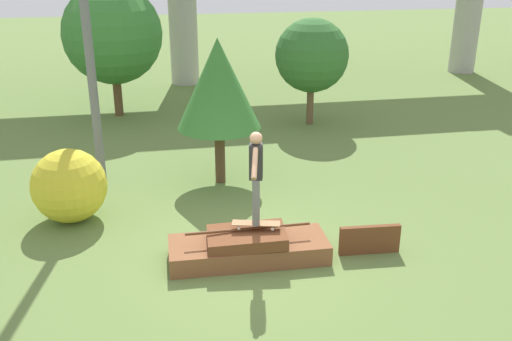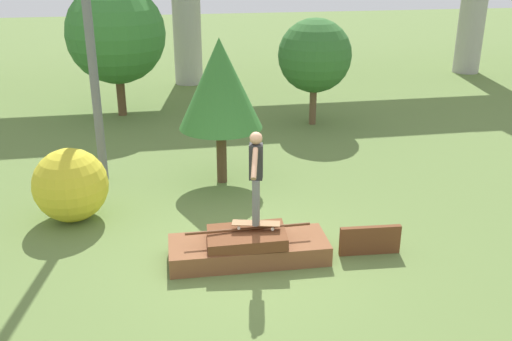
# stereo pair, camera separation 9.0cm
# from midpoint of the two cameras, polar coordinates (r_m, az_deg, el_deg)

# --- Properties ---
(ground_plane) EXTENTS (80.00, 80.00, 0.00)m
(ground_plane) POSITION_cam_midpoint_polar(r_m,az_deg,el_deg) (10.13, -1.00, -8.80)
(ground_plane) COLOR olive
(scrap_pile) EXTENTS (2.79, 1.06, 0.61)m
(scrap_pile) POSITION_cam_midpoint_polar(r_m,az_deg,el_deg) (10.00, -1.05, -7.69)
(scrap_pile) COLOR brown
(scrap_pile) RESTS_ON ground_plane
(scrap_plank_loose) EXTENTS (1.10, 0.17, 0.53)m
(scrap_plank_loose) POSITION_cam_midpoint_polar(r_m,az_deg,el_deg) (10.36, 11.05, -6.81)
(scrap_plank_loose) COLOR brown
(scrap_plank_loose) RESTS_ON ground_plane
(skateboard) EXTENTS (0.85, 0.41, 0.09)m
(skateboard) POSITION_cam_midpoint_polar(r_m,az_deg,el_deg) (9.81, -0.26, -5.33)
(skateboard) COLOR brown
(skateboard) RESTS_ON scrap_pile
(skater) EXTENTS (0.38, 1.19, 1.63)m
(skater) POSITION_cam_midpoint_polar(r_m,az_deg,el_deg) (9.42, -0.27, -0.11)
(skater) COLOR slate
(skater) RESTS_ON skateboard
(utility_pole) EXTENTS (1.30, 0.20, 7.65)m
(utility_pole) POSITION_cam_midpoint_polar(r_m,az_deg,el_deg) (13.04, -17.00, 15.46)
(utility_pole) COLOR slate
(utility_pole) RESTS_ON ground_plane
(tree_behind_left) EXTENTS (2.20, 2.20, 3.21)m
(tree_behind_left) POSITION_cam_midpoint_polar(r_m,az_deg,el_deg) (17.35, 5.45, 11.37)
(tree_behind_left) COLOR brown
(tree_behind_left) RESTS_ON ground_plane
(tree_behind_right) EXTENTS (1.88, 1.88, 3.32)m
(tree_behind_right) POSITION_cam_midpoint_polar(r_m,az_deg,el_deg) (12.65, -4.00, 8.58)
(tree_behind_right) COLOR #4C3823
(tree_behind_right) RESTS_ON ground_plane
(tree_mid_back) EXTENTS (3.08, 3.08, 4.15)m
(tree_mid_back) POSITION_cam_midpoint_polar(r_m,az_deg,el_deg) (18.69, -14.31, 13.06)
(tree_mid_back) COLOR brown
(tree_mid_back) RESTS_ON ground_plane
(bush_yellow_flowering) EXTENTS (1.47, 1.47, 1.47)m
(bush_yellow_flowering) POSITION_cam_midpoint_polar(r_m,az_deg,el_deg) (11.79, -18.39, -1.46)
(bush_yellow_flowering) COLOR gold
(bush_yellow_flowering) RESTS_ON ground_plane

